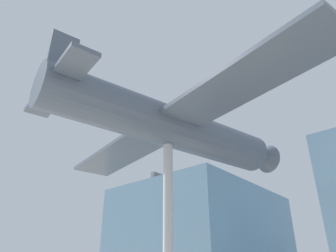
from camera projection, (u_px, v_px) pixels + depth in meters
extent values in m
cube|color=#60849E|center=(204.00, 249.00, 28.77)|extent=(11.11, 14.11, 9.73)
cube|color=slate|center=(201.00, 192.00, 31.06)|extent=(0.36, 13.41, 0.60)
cylinder|color=#B7B7BC|center=(168.00, 234.00, 12.74)|extent=(0.40, 0.40, 7.52)
cylinder|color=#4C5666|center=(168.00, 126.00, 14.81)|extent=(4.29, 11.77, 1.88)
cube|color=#4C5666|center=(168.00, 126.00, 14.81)|extent=(16.43, 5.65, 0.18)
cube|color=#4C5666|center=(57.00, 86.00, 12.13)|extent=(5.32, 2.08, 0.18)
cube|color=#4C5666|center=(62.00, 59.00, 12.67)|extent=(0.41, 1.11, 2.38)
cone|color=#4C5666|center=(261.00, 157.00, 18.29)|extent=(1.84, 1.61, 1.60)
sphere|color=black|center=(270.00, 160.00, 18.73)|extent=(0.44, 0.44, 0.44)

